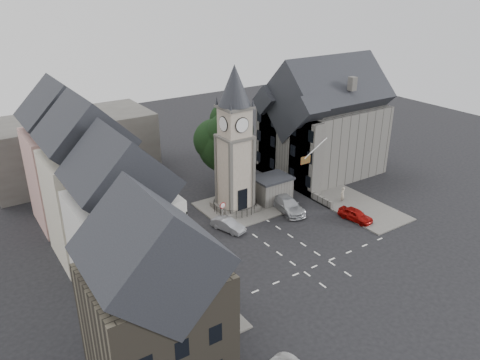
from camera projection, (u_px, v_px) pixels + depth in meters
ground at (279, 240)px, 46.81m from camera, size 120.00×120.00×0.00m
pavement_west at (138, 250)px, 45.00m from camera, size 6.00×30.00×0.14m
pavement_east at (315, 185)px, 58.99m from camera, size 6.00×26.00×0.14m
central_island at (246, 206)px, 53.64m from camera, size 10.00×8.00×0.16m
road_markings at (316, 266)px, 42.61m from camera, size 20.00×8.00×0.01m
clock_tower at (235, 142)px, 49.66m from camera, size 4.86×4.86×16.25m
stone_shelter at (272, 189)px, 54.35m from camera, size 4.30×3.30×3.08m
town_tree at (226, 136)px, 54.96m from camera, size 7.20×7.20×10.80m
warning_sign_post at (223, 210)px, 48.52m from camera, size 0.70×0.19×2.85m
terrace_pink at (68, 162)px, 48.50m from camera, size 8.10×7.60×12.80m
terrace_cream at (92, 188)px, 42.40m from camera, size 8.10×7.60×12.80m
terrace_tudor at (125, 229)px, 36.45m from camera, size 8.10×7.60×12.00m
building_sw_stone at (156, 306)px, 29.16m from camera, size 8.60×7.60×10.40m
backdrop_west at (73, 147)px, 60.46m from camera, size 20.00×10.00×8.00m
east_building at (323, 127)px, 60.63m from camera, size 14.40×11.40×12.60m
east_boundary_wall at (287, 182)px, 58.94m from camera, size 0.40×16.00×0.90m
flagpole at (316, 148)px, 51.13m from camera, size 3.68×0.10×2.74m
car_west_blue at (205, 304)px, 36.68m from camera, size 4.25×3.04×1.34m
car_west_silver at (202, 247)px, 44.53m from camera, size 3.75×1.44×1.22m
car_west_grey at (145, 239)px, 45.68m from camera, size 4.62×2.14×1.28m
car_island_silver at (228, 225)px, 48.38m from camera, size 2.48×4.03×1.25m
car_island_east at (287, 205)px, 52.33m from camera, size 3.03×5.72×1.58m
car_east_red at (355, 215)px, 50.38m from camera, size 2.16×4.08×1.32m
pedestrian at (342, 195)px, 54.36m from camera, size 0.79×0.64×1.89m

